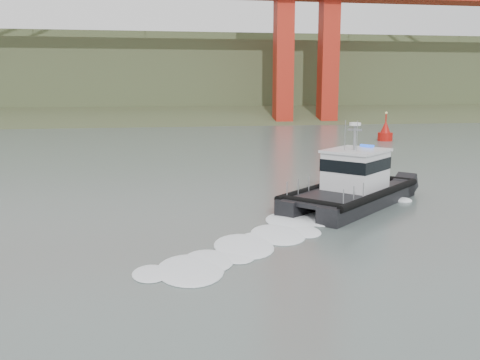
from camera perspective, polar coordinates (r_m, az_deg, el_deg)
The scene contains 4 objects.
ground at distance 17.90m, azimuth 7.70°, elevation -12.72°, with size 400.00×400.00×0.00m, color #4C5B57.
headlands at distance 141.28m, azimuth -7.80°, elevation 10.24°, with size 500.00×105.36×27.12m.
patrol_boat at distance 31.45m, azimuth 11.92°, elevation -0.43°, with size 10.05×9.54×4.94m.
nav_buoy at distance 68.00m, azimuth 15.24°, elevation 4.89°, with size 1.80×1.80×3.75m.
Camera 1 is at (-5.06, -15.69, 6.97)m, focal length 40.00 mm.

